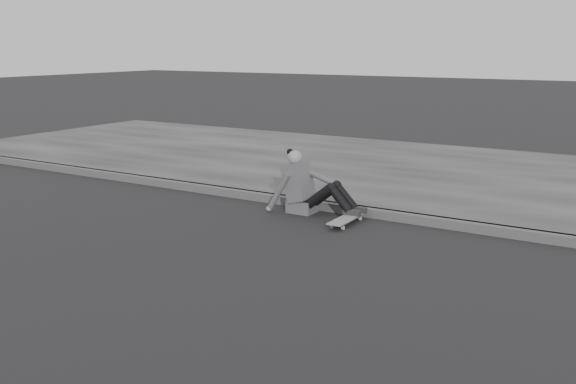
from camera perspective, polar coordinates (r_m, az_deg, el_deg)
name	(u,v)px	position (r m, az deg, el deg)	size (l,w,h in m)	color
ground	(444,310)	(5.90, 13.67, -10.19)	(80.00, 80.00, 0.00)	black
curb	(510,232)	(8.25, 19.12, -3.39)	(24.00, 0.16, 0.12)	#474747
sidewalk	(552,186)	(11.15, 22.41, 0.48)	(24.00, 6.00, 0.12)	#3A3A3A
skateboard	(347,219)	(8.38, 5.23, -2.40)	(0.20, 0.78, 0.09)	#A9AAA4
seated_woman	(307,187)	(8.85, 1.68, 0.41)	(1.38, 0.46, 0.88)	#4A4A4C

